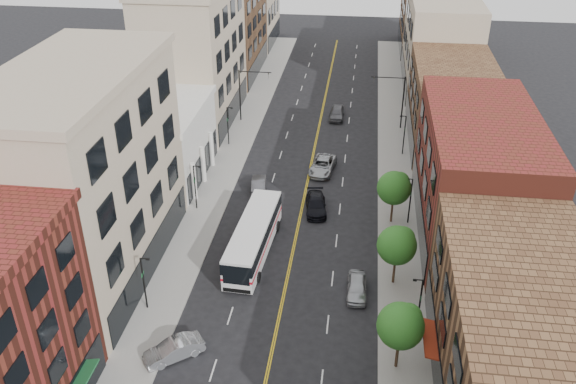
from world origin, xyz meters
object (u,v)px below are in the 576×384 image
at_px(car_lane_a, 316,205).
at_px(car_lane_c, 337,113).
at_px(car_angle_b, 174,350).
at_px(car_lane_behind, 259,184).
at_px(city_bus, 254,236).
at_px(car_lane_b, 323,165).
at_px(car_parked_far, 357,287).

relative_size(car_lane_a, car_lane_c, 1.06).
bearing_deg(car_angle_b, car_lane_c, 131.39).
bearing_deg(car_lane_c, car_lane_a, -90.56).
relative_size(car_lane_behind, car_lane_c, 0.90).
height_order(car_angle_b, car_lane_c, car_lane_c).
bearing_deg(car_lane_a, city_bus, -129.09).
bearing_deg(car_lane_behind, car_lane_c, -116.70).
distance_m(car_lane_behind, car_lane_c, 22.80).
bearing_deg(car_angle_b, car_lane_behind, 138.27).
bearing_deg(car_lane_c, car_lane_b, -91.48).
height_order(city_bus, car_lane_b, city_bus).
height_order(car_lane_behind, car_lane_a, car_lane_a).
height_order(car_parked_far, car_lane_a, car_lane_a).
height_order(car_lane_b, car_lane_c, car_lane_c).
bearing_deg(car_angle_b, car_lane_b, 127.11).
height_order(car_parked_far, car_lane_b, car_lane_b).
bearing_deg(car_lane_c, car_parked_far, -83.04).
xyz_separation_m(car_parked_far, car_lane_c, (-3.94, 38.44, 0.10)).
height_order(city_bus, car_angle_b, city_bus).
bearing_deg(city_bus, car_angle_b, -100.88).
relative_size(car_angle_b, car_lane_behind, 1.04).
bearing_deg(car_lane_a, car_angle_b, -118.74).
bearing_deg(car_parked_far, car_lane_b, 100.63).
bearing_deg(city_bus, car_parked_far, -23.03).
bearing_deg(car_lane_c, city_bus, -98.76).
distance_m(car_angle_b, car_lane_behind, 26.17).
xyz_separation_m(car_lane_a, car_lane_b, (0.00, 8.98, 0.04)).
distance_m(city_bus, car_parked_far, 10.98).
bearing_deg(car_lane_behind, car_lane_b, -149.51).
bearing_deg(car_lane_a, car_lane_behind, 143.44).
xyz_separation_m(car_lane_a, car_lane_c, (0.73, 25.27, 0.08)).
relative_size(car_parked_far, car_lane_a, 0.83).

